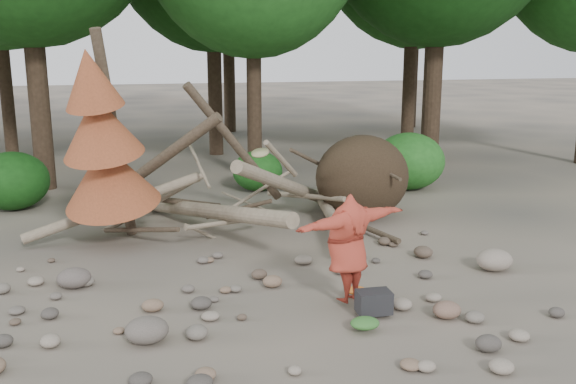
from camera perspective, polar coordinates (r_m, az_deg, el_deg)
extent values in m
plane|color=#514C44|center=(10.60, 1.29, -9.21)|extent=(120.00, 120.00, 0.00)
ellipsoid|color=#332619|center=(15.02, 6.62, 1.31)|extent=(2.20, 1.87, 1.98)
cylinder|color=gray|center=(13.71, -6.79, -1.71)|extent=(2.61, 5.11, 1.08)
cylinder|color=gray|center=(14.42, 0.03, 0.54)|extent=(3.18, 3.71, 1.90)
cylinder|color=brown|center=(14.32, -12.11, 2.20)|extent=(3.08, 1.91, 2.49)
cylinder|color=gray|center=(14.11, 3.87, -2.07)|extent=(1.13, 4.98, 0.43)
cylinder|color=brown|center=(14.62, -4.74, 4.26)|extent=(2.39, 1.03, 2.89)
cylinder|color=gray|center=(13.88, -15.18, -1.26)|extent=(3.71, 0.86, 1.20)
cylinder|color=#4C3F30|center=(13.49, -13.00, -3.30)|extent=(1.52, 1.70, 0.49)
cylinder|color=gray|center=(14.51, -2.46, 0.20)|extent=(1.57, 0.85, 0.69)
cylinder|color=#4C3F30|center=(15.29, 3.04, 2.38)|extent=(1.92, 1.25, 1.10)
cylinder|color=gray|center=(13.97, -7.97, 2.52)|extent=(0.37, 1.42, 0.85)
cylinder|color=#4C3F30|center=(14.08, 6.56, -3.00)|extent=(0.79, 2.54, 0.12)
cylinder|color=gray|center=(13.19, -5.59, -2.73)|extent=(1.78, 1.11, 0.29)
cylinder|color=#4C3F30|center=(13.40, -15.15, 4.79)|extent=(0.67, 1.13, 4.35)
cone|color=brown|center=(13.21, -15.67, 1.56)|extent=(2.06, 2.13, 1.86)
cone|color=brown|center=(12.86, -16.43, 5.73)|extent=(1.71, 1.78, 1.65)
cone|color=brown|center=(12.60, -17.16, 9.66)|extent=(1.23, 1.30, 1.41)
cylinder|color=#38281C|center=(19.13, -21.75, 13.50)|extent=(0.56, 0.56, 8.96)
cylinder|color=#38281C|center=(19.02, -3.06, 11.64)|extent=(0.44, 0.44, 7.14)
cylinder|color=#38281C|center=(21.54, 12.99, 14.57)|extent=(0.60, 0.60, 9.45)
cylinder|color=#38281C|center=(23.31, -24.03, 11.32)|extent=(0.42, 0.42, 7.56)
cylinder|color=#38281C|center=(23.87, -6.63, 13.52)|extent=(0.52, 0.52, 8.54)
cylinder|color=#38281C|center=(25.57, 10.87, 12.87)|extent=(0.50, 0.50, 8.12)
cylinder|color=#38281C|center=(30.32, -5.32, 13.61)|extent=(0.54, 0.54, 8.75)
cylinder|color=#38281C|center=(32.45, 11.15, 12.58)|extent=(0.46, 0.46, 7.84)
ellipsoid|color=#154612|center=(17.24, -23.33, 0.92)|extent=(1.80, 1.80, 1.44)
ellipsoid|color=#1D5919|center=(17.93, -2.73, 1.88)|extent=(1.40, 1.40, 1.12)
ellipsoid|color=#256A21|center=(18.41, 10.70, 2.72)|extent=(2.00, 2.00, 1.60)
imported|color=#A03324|center=(9.98, 5.35, -4.98)|extent=(2.17, 1.33, 1.72)
cylinder|color=#878356|center=(8.96, -2.49, 3.51)|extent=(0.29, 0.29, 0.13)
cube|color=black|center=(9.88, 7.63, -9.98)|extent=(0.52, 0.35, 0.34)
ellipsoid|color=#316629|center=(9.41, 6.84, -11.78)|extent=(0.42, 0.35, 0.16)
ellipsoid|color=#C36421|center=(10.61, 6.09, -8.93)|extent=(0.32, 0.27, 0.12)
ellipsoid|color=#605850|center=(9.20, -12.44, -11.89)|extent=(0.60, 0.54, 0.36)
ellipsoid|color=brown|center=(10.04, 13.94, -10.13)|extent=(0.43, 0.39, 0.26)
ellipsoid|color=gray|center=(12.26, 17.88, -5.77)|extent=(0.66, 0.59, 0.39)
ellipsoid|color=#5D544E|center=(11.47, -18.49, -7.25)|extent=(0.57, 0.51, 0.34)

